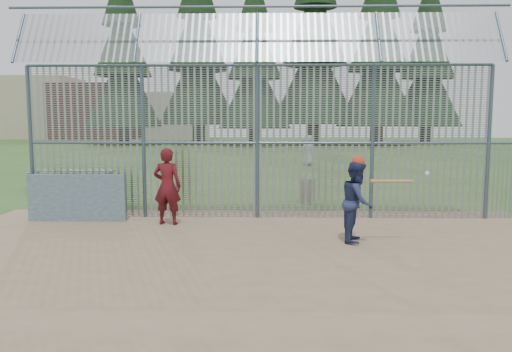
{
  "coord_description": "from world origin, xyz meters",
  "views": [
    {
      "loc": [
        0.27,
        -9.55,
        2.63
      ],
      "look_at": [
        0.0,
        2.0,
        1.3
      ],
      "focal_mm": 35.0,
      "sensor_mm": 36.0,
      "label": 1
    }
  ],
  "objects_px": {
    "onlooker": "(167,186)",
    "dugout_wall": "(77,198)",
    "trash_can": "(307,191)",
    "batter": "(357,201)",
    "bleacher": "(71,180)"
  },
  "relations": [
    {
      "from": "onlooker",
      "to": "dugout_wall",
      "type": "bearing_deg",
      "value": -0.66
    },
    {
      "from": "dugout_wall",
      "to": "trash_can",
      "type": "xyz_separation_m",
      "value": [
        6.1,
        3.05,
        -0.24
      ]
    },
    {
      "from": "batter",
      "to": "trash_can",
      "type": "xyz_separation_m",
      "value": [
        -0.67,
        4.99,
        -0.5
      ]
    },
    {
      "from": "dugout_wall",
      "to": "bleacher",
      "type": "bearing_deg",
      "value": 112.88
    },
    {
      "from": "dugout_wall",
      "to": "onlooker",
      "type": "xyz_separation_m",
      "value": [
        2.39,
        -0.32,
        0.35
      ]
    },
    {
      "from": "batter",
      "to": "trash_can",
      "type": "height_order",
      "value": "batter"
    },
    {
      "from": "trash_can",
      "to": "bleacher",
      "type": "xyz_separation_m",
      "value": [
        -8.43,
        2.46,
        0.03
      ]
    },
    {
      "from": "dugout_wall",
      "to": "onlooker",
      "type": "bearing_deg",
      "value": -7.59
    },
    {
      "from": "dugout_wall",
      "to": "bleacher",
      "type": "height_order",
      "value": "dugout_wall"
    },
    {
      "from": "bleacher",
      "to": "dugout_wall",
      "type": "bearing_deg",
      "value": -67.12
    },
    {
      "from": "batter",
      "to": "dugout_wall",
      "type": "bearing_deg",
      "value": 88.88
    },
    {
      "from": "dugout_wall",
      "to": "trash_can",
      "type": "relative_size",
      "value": 3.05
    },
    {
      "from": "onlooker",
      "to": "trash_can",
      "type": "height_order",
      "value": "onlooker"
    },
    {
      "from": "bleacher",
      "to": "batter",
      "type": "bearing_deg",
      "value": -39.32
    },
    {
      "from": "batter",
      "to": "trash_can",
      "type": "relative_size",
      "value": 2.1
    }
  ]
}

